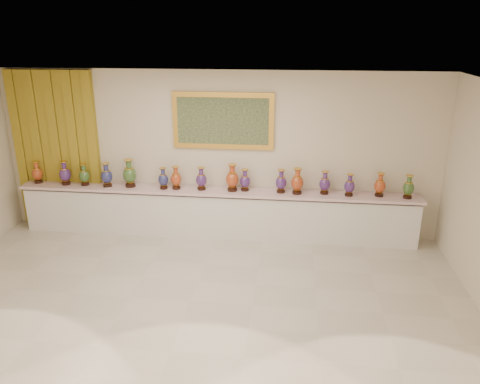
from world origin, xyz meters
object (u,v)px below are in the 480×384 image
object	(u,v)px
vase_1	(65,174)
vase_2	(84,176)
vase_0	(37,173)
counter	(216,213)

from	to	relation	value
vase_1	vase_2	size ratio (longest dim) A/B	1.10
vase_1	vase_2	distance (m)	0.37
vase_0	vase_1	xyz separation A→B (m)	(0.57, -0.03, 0.02)
vase_0	vase_1	distance (m)	0.57
counter	vase_0	xyz separation A→B (m)	(-3.40, 0.01, 0.65)
vase_2	counter	bearing A→B (deg)	0.47
counter	vase_2	xyz separation A→B (m)	(-2.46, -0.02, 0.65)
vase_0	vase_2	distance (m)	0.94
vase_2	vase_0	bearing A→B (deg)	178.01
vase_2	vase_1	bearing A→B (deg)	-179.87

